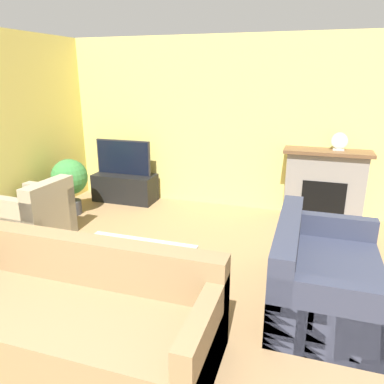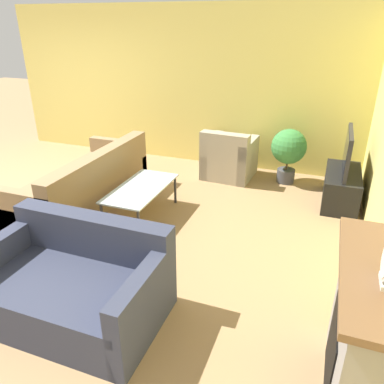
{
  "view_description": "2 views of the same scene",
  "coord_description": "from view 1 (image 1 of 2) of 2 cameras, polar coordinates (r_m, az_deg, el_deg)",
  "views": [
    {
      "loc": [
        1.5,
        -0.78,
        2.14
      ],
      "look_at": [
        0.3,
        2.96,
        0.88
      ],
      "focal_mm": 35.0,
      "sensor_mm": 36.0,
      "label": 1
    },
    {
      "loc": [
        3.84,
        4.47,
        2.42
      ],
      "look_at": [
        0.33,
        3.17,
        0.7
      ],
      "focal_mm": 35.0,
      "sensor_mm": 36.0,
      "label": 2
    }
  ],
  "objects": [
    {
      "name": "fireplace",
      "position": [
        5.9,
        19.51,
        1.21
      ],
      "size": [
        1.23,
        0.43,
        1.08
      ],
      "color": "gray",
      "rests_on": "ground_plane"
    },
    {
      "name": "tv_stand",
      "position": [
        6.6,
        -10.15,
        0.67
      ],
      "size": [
        1.07,
        0.47,
        0.47
      ],
      "color": "black",
      "rests_on": "ground_plane"
    },
    {
      "name": "armchair_by_window",
      "position": [
        5.4,
        -22.68,
        -3.58
      ],
      "size": [
        0.82,
        0.83,
        0.82
      ],
      "rotation": [
        0.0,
        0.0,
        -1.63
      ],
      "color": "#9E937F",
      "rests_on": "ground_plane"
    },
    {
      "name": "potted_plant",
      "position": [
        6.09,
        -18.14,
        1.77
      ],
      "size": [
        0.55,
        0.55,
        0.88
      ],
      "color": "#47474C",
      "rests_on": "ground_plane"
    },
    {
      "name": "tv",
      "position": [
        6.46,
        -10.41,
        5.18
      ],
      "size": [
        0.97,
        0.06,
        0.6
      ],
      "color": "#232328",
      "rests_on": "tv_stand"
    },
    {
      "name": "couch_loveseat",
      "position": [
        3.84,
        19.16,
        -12.22
      ],
      "size": [
        0.98,
        1.59,
        0.82
      ],
      "rotation": [
        0.0,
        0.0,
        1.57
      ],
      "color": "#33384C",
      "rests_on": "ground_plane"
    },
    {
      "name": "mantel_clock",
      "position": [
        5.77,
        21.55,
        7.2
      ],
      "size": [
        0.22,
        0.07,
        0.25
      ],
      "color": "beige",
      "rests_on": "fireplace"
    },
    {
      "name": "couch_sectional",
      "position": [
        3.27,
        -17.3,
        -17.79
      ],
      "size": [
        2.29,
        0.97,
        0.82
      ],
      "color": "#8C704C",
      "rests_on": "ground_plane"
    },
    {
      "name": "coffee_table",
      "position": [
        3.88,
        -8.84,
        -9.18
      ],
      "size": [
        1.19,
        0.58,
        0.44
      ],
      "color": "#333338",
      "rests_on": "ground_plane"
    },
    {
      "name": "wall_back",
      "position": [
        6.14,
        3.63,
        10.3
      ],
      "size": [
        7.94,
        0.06,
        2.7
      ],
      "color": "#EADB72",
      "rests_on": "ground_plane"
    }
  ]
}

